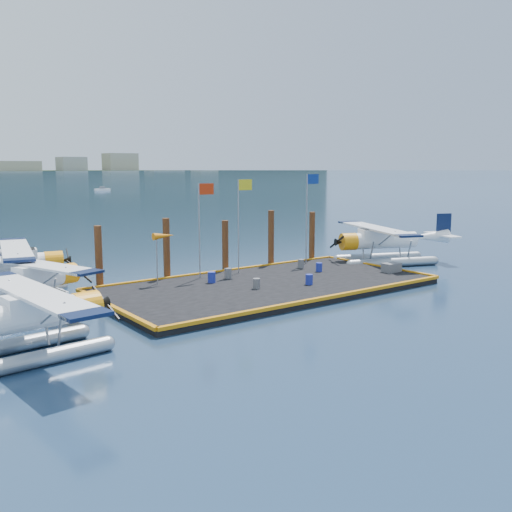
# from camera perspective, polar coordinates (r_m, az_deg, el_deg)

# --- Properties ---
(ground) EXTENTS (4000.00, 4000.00, 0.00)m
(ground) POSITION_cam_1_polar(r_m,az_deg,el_deg) (34.94, 1.15, -3.37)
(ground) COLOR #182E48
(ground) RESTS_ON ground
(dock) EXTENTS (20.00, 10.00, 0.40)m
(dock) POSITION_cam_1_polar(r_m,az_deg,el_deg) (34.90, 1.15, -3.04)
(dock) COLOR black
(dock) RESTS_ON ground
(dock_bumpers) EXTENTS (20.25, 10.25, 0.18)m
(dock_bumpers) POSITION_cam_1_polar(r_m,az_deg,el_deg) (34.84, 1.15, -2.58)
(dock_bumpers) COLOR #C2750B
(dock_bumpers) RESTS_ON dock
(seaplane_a) EXTENTS (9.08, 10.01, 3.55)m
(seaplane_a) POSITION_cam_1_polar(r_m,az_deg,el_deg) (23.94, -22.05, -6.04)
(seaplane_a) COLOR #959BA2
(seaplane_a) RESTS_ON ground
(seaplane_b) EXTENTS (8.58, 9.15, 3.28)m
(seaplane_b) POSITION_cam_1_polar(r_m,az_deg,el_deg) (31.89, -21.69, -2.59)
(seaplane_b) COLOR #959BA2
(seaplane_b) RESTS_ON ground
(seaplane_c) EXTENTS (9.27, 10.09, 3.57)m
(seaplane_c) POSITION_cam_1_polar(r_m,az_deg,el_deg) (36.83, -23.45, -1.01)
(seaplane_c) COLOR #959BA2
(seaplane_c) RESTS_ON ground
(seaplane_d) EXTENTS (9.94, 10.51, 3.81)m
(seaplane_d) POSITION_cam_1_polar(r_m,az_deg,el_deg) (44.57, 12.38, 1.28)
(seaplane_d) COLOR #959BA2
(seaplane_d) RESTS_ON ground
(drum_0) EXTENTS (0.47, 0.47, 0.67)m
(drum_0) POSITION_cam_1_polar(r_m,az_deg,el_deg) (35.03, -4.46, -2.14)
(drum_0) COLOR navy
(drum_0) RESTS_ON dock
(drum_1) EXTENTS (0.44, 0.44, 0.62)m
(drum_1) POSITION_cam_1_polar(r_m,az_deg,el_deg) (34.52, 5.34, -2.35)
(drum_1) COLOR navy
(drum_1) RESTS_ON dock
(drum_2) EXTENTS (0.43, 0.43, 0.60)m
(drum_2) POSITION_cam_1_polar(r_m,az_deg,el_deg) (38.81, 6.32, -1.12)
(drum_2) COLOR navy
(drum_2) RESTS_ON dock
(drum_3) EXTENTS (0.43, 0.43, 0.60)m
(drum_3) POSITION_cam_1_polar(r_m,az_deg,el_deg) (33.25, 0.04, -2.77)
(drum_3) COLOR #59595E
(drum_3) RESTS_ON dock
(drum_4) EXTENTS (0.44, 0.44, 0.61)m
(drum_4) POSITION_cam_1_polar(r_m,az_deg,el_deg) (40.03, 4.51, -0.77)
(drum_4) COLOR #59595E
(drum_4) RESTS_ON dock
(drum_5) EXTENTS (0.46, 0.46, 0.65)m
(drum_5) POSITION_cam_1_polar(r_m,az_deg,el_deg) (36.29, -2.81, -1.75)
(drum_5) COLOR #59595E
(drum_5) RESTS_ON dock
(crate) EXTENTS (1.21, 0.81, 0.61)m
(crate) POSITION_cam_1_polar(r_m,az_deg,el_deg) (39.52, 13.39, -1.13)
(crate) COLOR #59595E
(crate) RESTS_ON dock
(flagpole_red) EXTENTS (1.14, 0.08, 6.00)m
(flagpole_red) POSITION_cam_1_polar(r_m,az_deg,el_deg) (36.11, -5.43, 4.06)
(flagpole_red) COLOR gray
(flagpole_red) RESTS_ON dock
(flagpole_yellow) EXTENTS (1.14, 0.08, 6.20)m
(flagpole_yellow) POSITION_cam_1_polar(r_m,az_deg,el_deg) (37.73, -1.52, 4.48)
(flagpole_yellow) COLOR gray
(flagpole_yellow) RESTS_ON dock
(flagpole_blue) EXTENTS (1.14, 0.08, 6.50)m
(flagpole_blue) POSITION_cam_1_polar(r_m,az_deg,el_deg) (41.44, 5.30, 5.09)
(flagpole_blue) COLOR gray
(flagpole_blue) RESTS_ON dock
(windsock) EXTENTS (1.40, 0.44, 3.12)m
(windsock) POSITION_cam_1_polar(r_m,az_deg,el_deg) (34.90, -9.24, 1.88)
(windsock) COLOR gray
(windsock) RESTS_ON dock
(piling_0) EXTENTS (0.44, 0.44, 4.00)m
(piling_0) POSITION_cam_1_polar(r_m,az_deg,el_deg) (35.11, -15.43, -0.31)
(piling_0) COLOR #421F13
(piling_0) RESTS_ON ground
(piling_1) EXTENTS (0.44, 0.44, 4.20)m
(piling_1) POSITION_cam_1_polar(r_m,az_deg,el_deg) (36.93, -8.93, 0.51)
(piling_1) COLOR #421F13
(piling_1) RESTS_ON ground
(piling_2) EXTENTS (0.44, 0.44, 3.80)m
(piling_2) POSITION_cam_1_polar(r_m,az_deg,el_deg) (39.22, -3.09, 0.80)
(piling_2) COLOR #421F13
(piling_2) RESTS_ON ground
(piling_3) EXTENTS (0.44, 0.44, 4.30)m
(piling_3) POSITION_cam_1_polar(r_m,az_deg,el_deg) (41.50, 1.51, 1.62)
(piling_3) COLOR #421F13
(piling_3) RESTS_ON ground
(piling_4) EXTENTS (0.44, 0.44, 4.00)m
(piling_4) POSITION_cam_1_polar(r_m,az_deg,el_deg) (44.08, 5.61, 1.81)
(piling_4) COLOR #421F13
(piling_4) RESTS_ON ground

